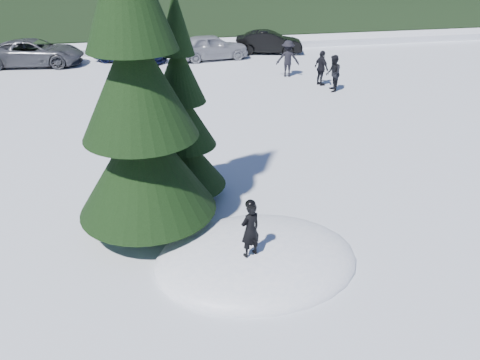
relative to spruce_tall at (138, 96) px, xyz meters
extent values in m
plane|color=white|center=(2.20, -1.80, -3.32)|extent=(200.00, 200.00, 0.00)
ellipsoid|color=white|center=(2.20, -1.80, -3.32)|extent=(4.48, 3.52, 0.96)
cylinder|color=black|center=(0.00, 0.00, -2.62)|extent=(0.38, 0.38, 1.40)
cone|color=black|center=(0.00, 0.00, -1.53)|extent=(3.20, 3.20, 2.46)
cone|color=black|center=(0.00, 0.00, 0.33)|extent=(2.54, 2.54, 2.46)
cylinder|color=black|center=(1.00, 1.40, -2.82)|extent=(0.26, 0.26, 1.00)
cone|color=black|center=(1.00, 1.40, -2.16)|extent=(2.20, 2.20, 1.52)
cone|color=black|center=(1.00, 1.40, -1.01)|extent=(1.75, 1.75, 1.52)
cone|color=black|center=(1.00, 1.40, 0.14)|extent=(1.29, 1.29, 1.52)
cone|color=black|center=(1.00, 1.40, 1.29)|extent=(0.84, 0.84, 1.52)
imported|color=black|center=(1.96, -2.20, -2.23)|extent=(0.52, 0.44, 1.21)
imported|color=black|center=(8.81, 10.21, -2.48)|extent=(0.83, 0.95, 1.67)
imported|color=black|center=(8.65, 11.30, -2.49)|extent=(0.66, 1.05, 1.67)
imported|color=black|center=(7.58, 13.30, -2.41)|extent=(1.32, 1.00, 1.82)
imported|color=#4B4C53|center=(-5.58, 18.55, -2.59)|extent=(5.52, 3.12, 1.45)
imported|color=#0E1334|center=(-0.38, 18.44, -2.69)|extent=(4.66, 3.40, 1.25)
imported|color=#95969D|center=(4.35, 18.00, -2.58)|extent=(4.51, 2.26, 1.47)
imported|color=black|center=(8.13, 18.99, -2.64)|extent=(4.35, 2.40, 1.36)
camera|label=1|loc=(0.10, -9.88, 2.90)|focal=35.00mm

